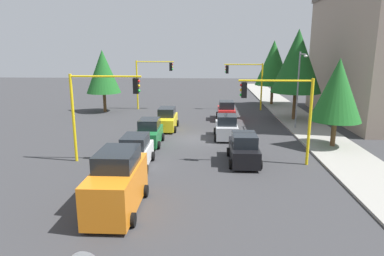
{
  "coord_description": "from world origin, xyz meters",
  "views": [
    {
      "loc": [
        27.08,
        1.17,
        7.22
      ],
      "look_at": [
        1.18,
        -0.09,
        1.2
      ],
      "focal_mm": 31.89,
      "sensor_mm": 36.0,
      "label": 1
    }
  ],
  "objects_px": {
    "tree_opposite_side": "(103,72)",
    "car_red": "(226,111)",
    "traffic_signal_near_left": "(281,104)",
    "tree_roadside_far": "(273,63)",
    "traffic_signal_far_left": "(247,77)",
    "traffic_signal_near_right": "(100,101)",
    "car_yellow": "(167,120)",
    "delivery_van_orange": "(117,183)",
    "car_white": "(135,153)",
    "car_silver": "(226,128)",
    "car_green": "(149,133)",
    "traffic_signal_far_right": "(151,75)",
    "street_lamp_curbside": "(299,82)",
    "car_black": "(244,149)",
    "tree_roadside_mid": "(297,61)",
    "tree_roadside_near": "(338,90)"
  },
  "relations": [
    {
      "from": "car_yellow",
      "to": "delivery_van_orange",
      "type": "bearing_deg",
      "value": -1.01
    },
    {
      "from": "car_red",
      "to": "tree_roadside_near",
      "type": "bearing_deg",
      "value": 36.45
    },
    {
      "from": "tree_roadside_far",
      "to": "car_green",
      "type": "xyz_separation_m",
      "value": [
        19.77,
        -12.87,
        -4.58
      ]
    },
    {
      "from": "traffic_signal_far_left",
      "to": "car_silver",
      "type": "bearing_deg",
      "value": -12.47
    },
    {
      "from": "car_silver",
      "to": "car_black",
      "type": "bearing_deg",
      "value": 7.47
    },
    {
      "from": "traffic_signal_far_left",
      "to": "car_white",
      "type": "distance_m",
      "value": 22.99
    },
    {
      "from": "traffic_signal_near_right",
      "to": "car_silver",
      "type": "bearing_deg",
      "value": 127.39
    },
    {
      "from": "traffic_signal_near_right",
      "to": "tree_roadside_mid",
      "type": "relative_size",
      "value": 0.62
    },
    {
      "from": "traffic_signal_near_right",
      "to": "car_silver",
      "type": "distance_m",
      "value": 11.01
    },
    {
      "from": "car_silver",
      "to": "traffic_signal_far_right",
      "type": "bearing_deg",
      "value": -148.26
    },
    {
      "from": "tree_roadside_near",
      "to": "tree_roadside_far",
      "type": "bearing_deg",
      "value": -177.14
    },
    {
      "from": "car_silver",
      "to": "car_green",
      "type": "xyz_separation_m",
      "value": [
        2.17,
        -6.05,
        0.0
      ]
    },
    {
      "from": "street_lamp_curbside",
      "to": "car_black",
      "type": "relative_size",
      "value": 1.69
    },
    {
      "from": "traffic_signal_near_right",
      "to": "car_white",
      "type": "xyz_separation_m",
      "value": [
        0.9,
        2.32,
        -3.14
      ]
    },
    {
      "from": "traffic_signal_near_left",
      "to": "tree_roadside_far",
      "type": "height_order",
      "value": "tree_roadside_far"
    },
    {
      "from": "traffic_signal_near_left",
      "to": "car_black",
      "type": "relative_size",
      "value": 1.32
    },
    {
      "from": "car_silver",
      "to": "tree_roadside_mid",
      "type": "bearing_deg",
      "value": 136.05
    },
    {
      "from": "car_white",
      "to": "traffic_signal_near_right",
      "type": "bearing_deg",
      "value": -111.23
    },
    {
      "from": "tree_roadside_far",
      "to": "car_red",
      "type": "bearing_deg",
      "value": -33.11
    },
    {
      "from": "tree_roadside_far",
      "to": "car_black",
      "type": "xyz_separation_m",
      "value": [
        23.8,
        -6.01,
        -4.58
      ]
    },
    {
      "from": "car_white",
      "to": "car_green",
      "type": "xyz_separation_m",
      "value": [
        -5.14,
        0.01,
        -0.0
      ]
    },
    {
      "from": "tree_opposite_side",
      "to": "car_white",
      "type": "relative_size",
      "value": 1.71
    },
    {
      "from": "tree_roadside_mid",
      "to": "car_red",
      "type": "height_order",
      "value": "tree_roadside_mid"
    },
    {
      "from": "delivery_van_orange",
      "to": "tree_roadside_near",
      "type": "bearing_deg",
      "value": 128.77
    },
    {
      "from": "tree_roadside_far",
      "to": "car_red",
      "type": "relative_size",
      "value": 2.24
    },
    {
      "from": "delivery_van_orange",
      "to": "car_green",
      "type": "bearing_deg",
      "value": -177.68
    },
    {
      "from": "tree_roadside_near",
      "to": "delivery_van_orange",
      "type": "relative_size",
      "value": 1.38
    },
    {
      "from": "tree_roadside_mid",
      "to": "car_green",
      "type": "height_order",
      "value": "tree_roadside_mid"
    },
    {
      "from": "tree_roadside_near",
      "to": "car_black",
      "type": "height_order",
      "value": "tree_roadside_near"
    },
    {
      "from": "car_black",
      "to": "traffic_signal_near_left",
      "type": "bearing_deg",
      "value": 84.82
    },
    {
      "from": "traffic_signal_far_right",
      "to": "traffic_signal_far_left",
      "type": "bearing_deg",
      "value": 90.0
    },
    {
      "from": "tree_roadside_mid",
      "to": "traffic_signal_near_left",
      "type": "bearing_deg",
      "value": -17.19
    },
    {
      "from": "delivery_van_orange",
      "to": "car_black",
      "type": "relative_size",
      "value": 1.16
    },
    {
      "from": "traffic_signal_near_right",
      "to": "traffic_signal_far_right",
      "type": "distance_m",
      "value": 20.0
    },
    {
      "from": "traffic_signal_far_right",
      "to": "car_white",
      "type": "xyz_separation_m",
      "value": [
        20.9,
        2.35,
        -3.26
      ]
    },
    {
      "from": "tree_roadside_mid",
      "to": "tree_roadside_near",
      "type": "bearing_deg",
      "value": 2.86
    },
    {
      "from": "street_lamp_curbside",
      "to": "car_white",
      "type": "height_order",
      "value": "street_lamp_curbside"
    },
    {
      "from": "delivery_van_orange",
      "to": "car_red",
      "type": "bearing_deg",
      "value": 164.06
    },
    {
      "from": "tree_roadside_near",
      "to": "car_red",
      "type": "xyz_separation_m",
      "value": [
        -10.1,
        -7.46,
        -3.44
      ]
    },
    {
      "from": "traffic_signal_far_right",
      "to": "car_black",
      "type": "bearing_deg",
      "value": 24.97
    },
    {
      "from": "traffic_signal_far_left",
      "to": "car_red",
      "type": "relative_size",
      "value": 1.5
    },
    {
      "from": "car_white",
      "to": "car_black",
      "type": "height_order",
      "value": "same"
    },
    {
      "from": "street_lamp_curbside",
      "to": "car_red",
      "type": "xyz_separation_m",
      "value": [
        -4.49,
        -6.16,
        -3.45
      ]
    },
    {
      "from": "tree_opposite_side",
      "to": "car_silver",
      "type": "relative_size",
      "value": 1.96
    },
    {
      "from": "traffic_signal_far_left",
      "to": "car_red",
      "type": "distance_m",
      "value": 7.16
    },
    {
      "from": "street_lamp_curbside",
      "to": "delivery_van_orange",
      "type": "relative_size",
      "value": 1.46
    },
    {
      "from": "traffic_signal_far_left",
      "to": "tree_roadside_mid",
      "type": "height_order",
      "value": "tree_roadside_mid"
    },
    {
      "from": "tree_opposite_side",
      "to": "car_red",
      "type": "height_order",
      "value": "tree_opposite_side"
    },
    {
      "from": "traffic_signal_far_left",
      "to": "traffic_signal_near_right",
      "type": "distance_m",
      "value": 23.01
    },
    {
      "from": "car_black",
      "to": "tree_roadside_mid",
      "type": "bearing_deg",
      "value": 154.76
    }
  ]
}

